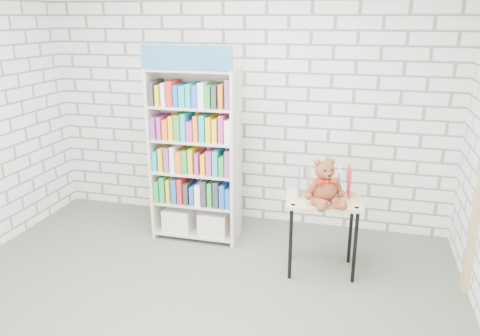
# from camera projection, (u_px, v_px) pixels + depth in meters

# --- Properties ---
(ground) EXTENTS (4.50, 4.50, 0.00)m
(ground) POSITION_uv_depth(u_px,v_px,m) (182.00, 315.00, 3.70)
(ground) COLOR #4D5548
(ground) RESTS_ON ground
(room_shell) EXTENTS (4.52, 4.02, 2.81)m
(room_shell) POSITION_uv_depth(u_px,v_px,m) (172.00, 89.00, 3.15)
(room_shell) COLOR silver
(room_shell) RESTS_ON ground
(bookshelf) EXTENTS (0.89, 0.35, 2.00)m
(bookshelf) POSITION_uv_depth(u_px,v_px,m) (195.00, 155.00, 4.75)
(bookshelf) COLOR beige
(bookshelf) RESTS_ON ground
(display_table) EXTENTS (0.72, 0.54, 0.71)m
(display_table) POSITION_uv_depth(u_px,v_px,m) (323.00, 209.00, 4.18)
(display_table) COLOR tan
(display_table) RESTS_ON ground
(table_books) EXTENTS (0.48, 0.26, 0.27)m
(table_books) POSITION_uv_depth(u_px,v_px,m) (324.00, 180.00, 4.21)
(table_books) COLOR teal
(table_books) RESTS_ON display_table
(teddy_bear) EXTENTS (0.38, 0.36, 0.40)m
(teddy_bear) POSITION_uv_depth(u_px,v_px,m) (325.00, 186.00, 4.00)
(teddy_bear) COLOR brown
(teddy_bear) RESTS_ON display_table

